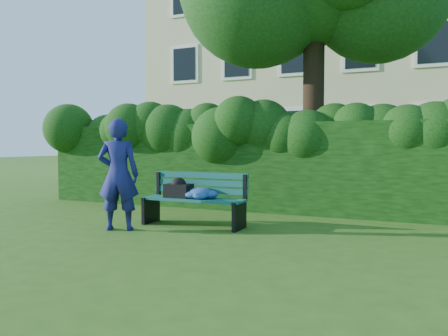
% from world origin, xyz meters
% --- Properties ---
extents(ground, '(80.00, 80.00, 0.00)m').
position_xyz_m(ground, '(0.00, 0.00, 0.00)').
color(ground, '#2F5517').
rests_on(ground, ground).
extents(apartment_building, '(16.00, 8.08, 12.00)m').
position_xyz_m(apartment_building, '(-0.00, 13.99, 6.00)').
color(apartment_building, '#C5B784').
rests_on(apartment_building, ground).
extents(hedge, '(10.00, 1.00, 1.80)m').
position_xyz_m(hedge, '(0.00, 2.20, 0.90)').
color(hedge, black).
rests_on(hedge, ground).
extents(park_bench, '(1.77, 0.57, 0.89)m').
position_xyz_m(park_bench, '(-0.29, -0.04, 0.50)').
color(park_bench, '#0D4340').
rests_on(park_bench, ground).
extents(man_reading, '(0.77, 0.65, 1.78)m').
position_xyz_m(man_reading, '(-1.19, -0.86, 0.89)').
color(man_reading, navy).
rests_on(man_reading, ground).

